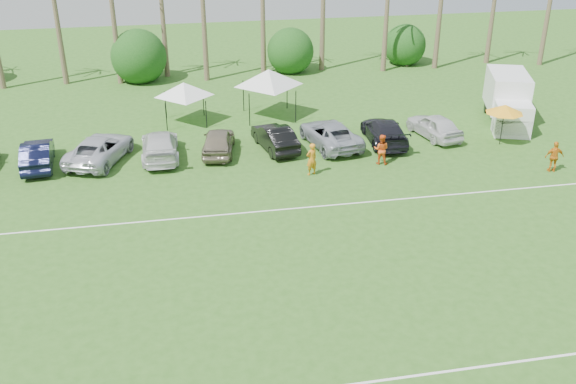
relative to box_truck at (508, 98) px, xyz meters
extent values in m
cube|color=white|center=(-17.28, -9.38, -1.63)|extent=(80.00, 0.10, 0.01)
cone|color=brown|center=(-29.28, 14.62, 3.36)|extent=(0.44, 0.44, 10.00)
cone|color=brown|center=(-25.28, 14.62, 3.86)|extent=(0.44, 0.44, 11.00)
cone|color=brown|center=(-21.28, 14.62, 2.36)|extent=(0.44, 0.44, 8.00)
cone|color=brown|center=(-17.28, 14.62, 2.86)|extent=(0.44, 0.44, 9.00)
cone|color=brown|center=(-13.28, 14.62, 3.36)|extent=(0.44, 0.44, 10.00)
cone|color=brown|center=(-9.28, 14.62, 3.86)|extent=(0.44, 0.44, 11.00)
cone|color=brown|center=(-4.28, 14.62, 2.36)|extent=(0.44, 0.44, 8.00)
cone|color=brown|center=(0.72, 14.62, 2.86)|extent=(0.44, 0.44, 9.00)
cone|color=brown|center=(5.72, 14.62, 3.36)|extent=(0.44, 0.44, 10.00)
cylinder|color=brown|center=(-23.28, 15.62, -0.94)|extent=(0.30, 0.30, 1.40)
sphere|color=#134112|center=(-23.28, 15.62, 0.16)|extent=(4.00, 4.00, 4.00)
cylinder|color=brown|center=(-11.28, 15.62, -0.94)|extent=(0.30, 0.30, 1.40)
sphere|color=#134112|center=(-11.28, 15.62, 0.16)|extent=(4.00, 4.00, 4.00)
cylinder|color=brown|center=(-1.28, 15.62, -0.94)|extent=(0.30, 0.30, 1.40)
sphere|color=#134112|center=(-1.28, 15.62, 0.16)|extent=(4.00, 4.00, 4.00)
imported|color=orange|center=(-14.11, -5.67, -0.75)|extent=(0.76, 0.64, 1.77)
imported|color=#EB551A|center=(-10.04, -4.96, -0.79)|extent=(1.02, 0.93, 1.70)
imported|color=orange|center=(-1.31, -7.70, -0.79)|extent=(1.05, 0.58, 1.70)
cube|color=white|center=(0.25, 0.70, 0.26)|extent=(3.61, 4.80, 2.32)
cube|color=white|center=(-0.74, -2.10, -0.66)|extent=(2.57, 2.29, 1.95)
cube|color=black|center=(-0.97, -2.76, -0.94)|extent=(2.11, 0.97, 0.93)
cube|color=#E5590C|center=(1.35, 0.31, -0.15)|extent=(0.51, 1.41, 0.84)
cylinder|color=black|center=(-1.55, -1.61, -1.22)|extent=(0.54, 0.88, 0.84)
cylinder|color=black|center=(0.20, -2.23, -1.22)|extent=(0.54, 0.88, 0.84)
cylinder|color=black|center=(-0.26, 2.06, -1.22)|extent=(0.54, 0.88, 0.84)
cylinder|color=black|center=(1.49, 1.45, -1.22)|extent=(0.54, 0.88, 0.84)
cylinder|color=black|center=(-21.50, 2.59, -0.75)|extent=(0.06, 0.06, 1.78)
cylinder|color=black|center=(-19.03, 2.59, -0.75)|extent=(0.06, 0.06, 1.78)
cylinder|color=black|center=(-21.50, 5.06, -0.75)|extent=(0.06, 0.06, 1.78)
cylinder|color=black|center=(-19.03, 5.06, -0.75)|extent=(0.06, 0.06, 1.78)
pyramid|color=white|center=(-20.26, 3.82, 1.03)|extent=(3.85, 3.85, 0.89)
cylinder|color=black|center=(-16.30, 2.49, -0.57)|extent=(0.06, 0.06, 2.13)
cylinder|color=black|center=(-13.31, 2.49, -0.57)|extent=(0.06, 0.06, 2.13)
cylinder|color=black|center=(-16.30, 5.48, -0.57)|extent=(0.06, 0.06, 2.13)
cylinder|color=black|center=(-13.31, 5.48, -0.57)|extent=(0.06, 0.06, 2.13)
pyramid|color=silver|center=(-14.81, 3.98, 1.56)|extent=(4.60, 4.60, 1.06)
cylinder|color=black|center=(-2.18, -3.51, -0.54)|extent=(0.05, 0.05, 2.20)
cone|color=#F9A51A|center=(-2.18, -3.51, 0.56)|extent=(2.20, 2.20, 0.50)
imported|color=black|center=(-28.50, -1.86, -0.92)|extent=(1.93, 4.51, 1.44)
imported|color=#BABCC5|center=(-25.23, -1.66, -0.92)|extent=(4.10, 5.71, 1.44)
imported|color=silver|center=(-21.95, -1.78, -0.92)|extent=(2.04, 4.98, 1.44)
imported|color=gray|center=(-18.67, -1.76, -0.92)|extent=(2.40, 4.47, 1.44)
imported|color=black|center=(-15.40, -1.73, -0.92)|extent=(2.33, 4.59, 1.44)
imported|color=#9BA0A9|center=(-12.12, -1.80, -0.92)|extent=(3.23, 5.52, 1.44)
imported|color=black|center=(-8.85, -1.95, -0.92)|extent=(2.35, 5.10, 1.44)
imported|color=silver|center=(-5.57, -1.62, -0.92)|extent=(2.53, 4.50, 1.44)
camera|label=1|loc=(-21.18, -35.99, 12.37)|focal=40.00mm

